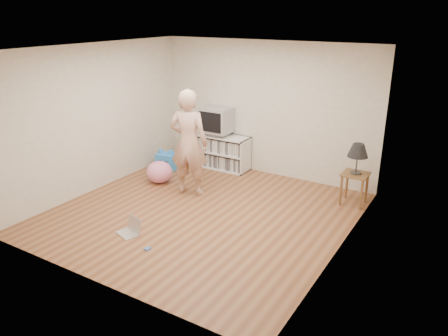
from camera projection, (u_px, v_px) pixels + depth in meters
ground at (202, 213)px, 7.11m from camera, size 4.50×4.50×0.00m
walls at (200, 136)px, 6.67m from camera, size 4.52×4.52×2.60m
ceiling at (199, 48)px, 6.22m from camera, size 4.50×4.50×0.01m
media_unit at (218, 151)px, 9.10m from camera, size 1.40×0.45×0.70m
dvd_deck at (217, 133)px, 8.96m from camera, size 0.45×0.35×0.07m
crt_tv at (217, 120)px, 8.86m from camera, size 0.60×0.53×0.50m
side_table at (355, 181)px, 7.32m from camera, size 0.42×0.42×0.55m
table_lamp at (358, 151)px, 7.14m from camera, size 0.34×0.34×0.52m
person at (189, 143)px, 7.58m from camera, size 0.78×0.60×1.88m
laptop at (131, 229)px, 6.46m from camera, size 0.41×0.37×0.24m
playing_cards at (148, 249)px, 6.03m from camera, size 0.07×0.09×0.02m
plush_blue at (166, 161)px, 8.97m from camera, size 0.42×0.37×0.43m
plush_pink at (159, 172)px, 8.31m from camera, size 0.49×0.49×0.42m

